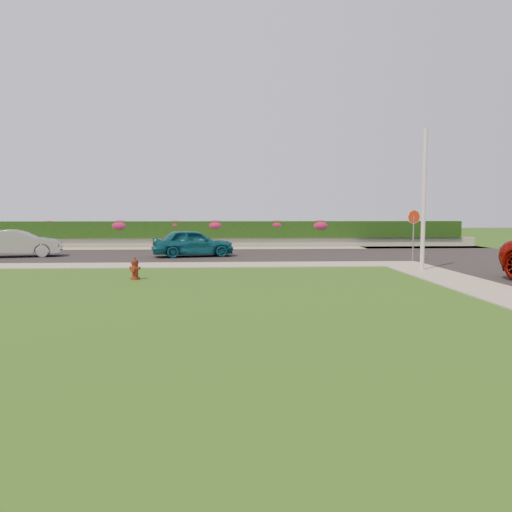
{
  "coord_description": "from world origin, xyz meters",
  "views": [
    {
      "loc": [
        -0.56,
        -12.42,
        2.27
      ],
      "look_at": [
        0.29,
        3.26,
        0.9
      ],
      "focal_mm": 35.0,
      "sensor_mm": 36.0,
      "label": 1
    }
  ],
  "objects": [
    {
      "name": "curb_corner",
      "position": [
        7.0,
        9.0,
        0.02
      ],
      "size": [
        2.0,
        2.0,
        0.04
      ],
      "primitive_type": "cube",
      "color": "gray",
      "rests_on": "ground"
    },
    {
      "name": "stop_sign",
      "position": [
        7.84,
        9.87,
        1.77
      ],
      "size": [
        0.64,
        0.16,
        2.4
      ],
      "rotation": [
        0.0,
        0.0,
        -0.18
      ],
      "color": "slate",
      "rests_on": "ground"
    },
    {
      "name": "retaining_wall",
      "position": [
        -1.0,
        20.5,
        0.3
      ],
      "size": [
        34.0,
        0.4,
        0.6
      ],
      "primitive_type": "cube",
      "color": "gray",
      "rests_on": "ground"
    },
    {
      "name": "flower_clump_d",
      "position": [
        -1.45,
        20.5,
        1.43
      ],
      "size": [
        1.36,
        0.88,
        0.68
      ],
      "primitive_type": "ellipsoid",
      "color": "#B71F68",
      "rests_on": "hedge"
    },
    {
      "name": "ground",
      "position": [
        0.0,
        0.0,
        0.0
      ],
      "size": [
        120.0,
        120.0,
        0.0
      ],
      "primitive_type": "plane",
      "color": "black",
      "rests_on": "ground"
    },
    {
      "name": "hedge",
      "position": [
        -1.0,
        20.6,
        1.15
      ],
      "size": [
        32.0,
        0.9,
        1.1
      ],
      "primitive_type": "cube",
      "color": "black",
      "rests_on": "retaining_wall"
    },
    {
      "name": "flower_clump_a",
      "position": [
        -12.17,
        20.5,
        1.49
      ],
      "size": [
        1.04,
        0.67,
        0.52
      ],
      "primitive_type": "ellipsoid",
      "color": "#B71F68",
      "rests_on": "hedge"
    },
    {
      "name": "flower_clump_c",
      "position": [
        -4.09,
        20.5,
        1.47
      ],
      "size": [
        1.13,
        0.73,
        0.57
      ],
      "primitive_type": "ellipsoid",
      "color": "#B71F68",
      "rests_on": "hedge"
    },
    {
      "name": "sedan_teal",
      "position": [
        -2.39,
        12.98,
        0.74
      ],
      "size": [
        4.38,
        2.54,
        1.4
      ],
      "primitive_type": "imported",
      "rotation": [
        0.0,
        0.0,
        1.8
      ],
      "color": "#0C4A5C",
      "rests_on": "street_far"
    },
    {
      "name": "sidewalk_far",
      "position": [
        -6.0,
        9.0,
        0.02
      ],
      "size": [
        24.0,
        2.0,
        0.04
      ],
      "primitive_type": "cube",
      "color": "gray",
      "rests_on": "ground"
    },
    {
      "name": "flower_clump_e",
      "position": [
        2.58,
        20.5,
        1.45
      ],
      "size": [
        1.24,
        0.8,
        0.62
      ],
      "primitive_type": "ellipsoid",
      "color": "#B71F68",
      "rests_on": "hedge"
    },
    {
      "name": "fire_hydrant",
      "position": [
        -3.76,
        4.6,
        0.36
      ],
      "size": [
        0.39,
        0.37,
        0.75
      ],
      "rotation": [
        0.0,
        0.0,
        -0.3
      ],
      "color": "#50170C",
      "rests_on": "ground"
    },
    {
      "name": "flower_clump_b",
      "position": [
        -7.65,
        20.5,
        1.42
      ],
      "size": [
        1.43,
        0.92,
        0.71
      ],
      "primitive_type": "ellipsoid",
      "color": "#B71F68",
      "rests_on": "hedge"
    },
    {
      "name": "sedan_silver",
      "position": [
        -11.17,
        13.27,
        0.72
      ],
      "size": [
        4.35,
        2.36,
        1.36
      ],
      "primitive_type": "imported",
      "rotation": [
        0.0,
        0.0,
        1.81
      ],
      "color": "#919498",
      "rests_on": "street_far"
    },
    {
      "name": "sidewalk_beyond",
      "position": [
        -1.0,
        19.0,
        0.02
      ],
      "size": [
        34.0,
        2.0,
        0.04
      ],
      "primitive_type": "cube",
      "color": "gray",
      "rests_on": "ground"
    },
    {
      "name": "street_far",
      "position": [
        -5.0,
        14.0,
        0.02
      ],
      "size": [
        26.0,
        8.0,
        0.04
      ],
      "primitive_type": "cube",
      "color": "black",
      "rests_on": "ground"
    },
    {
      "name": "utility_pole",
      "position": [
        6.99,
        6.61,
        2.74
      ],
      "size": [
        0.16,
        0.16,
        5.48
      ],
      "primitive_type": "cylinder",
      "color": "silver",
      "rests_on": "ground"
    },
    {
      "name": "flower_clump_f",
      "position": [
        5.48,
        20.5,
        1.41
      ],
      "size": [
        1.45,
        0.93,
        0.73
      ],
      "primitive_type": "ellipsoid",
      "color": "#B71F68",
      "rests_on": "hedge"
    }
  ]
}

